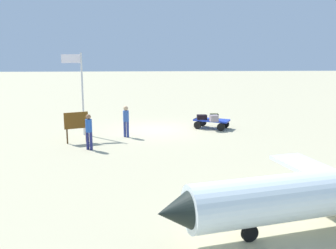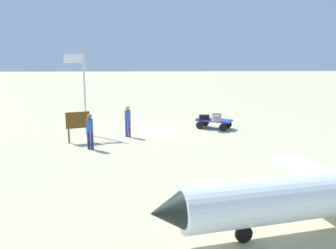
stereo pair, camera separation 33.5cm
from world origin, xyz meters
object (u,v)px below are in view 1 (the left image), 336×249
Objects in this scene: suitcase_grey at (202,117)px; worker_trailing at (89,130)px; suitcase_olive at (214,118)px; suitcase_dark at (214,116)px; signboard at (76,122)px; luggage_cart at (211,122)px; flagpole at (80,86)px; worker_lead at (126,119)px.

worker_trailing reaches higher than suitcase_grey.
suitcase_olive is 0.30× the size of worker_trailing.
suitcase_dark is 8.44m from signboard.
suitcase_dark is (-0.24, -0.42, 0.27)m from luggage_cart.
suitcase_grey is at bearing -46.04° from suitcase_olive.
worker_lead is at bearing 164.76° from flagpole.
suitcase_olive is 0.86× the size of suitcase_grey.
worker_lead is at bearing -155.37° from signboard.
suitcase_olive is at bearing 93.23° from luggage_cart.
suitcase_dark is at bearing -154.99° from worker_lead.
suitcase_olive is 0.88m from suitcase_grey.
worker_trailing is (6.60, 3.88, 0.24)m from suitcase_olive.
worker_trailing is (1.60, 2.54, -0.01)m from worker_lead.
luggage_cart is at bearing -169.86° from flagpole.
flagpole is 2.44m from signboard.
luggage_cart is 7.91m from flagpole.
suitcase_dark is 0.31× the size of signboard.
signboard reaches higher than suitcase_grey.
worker_trailing is 1.08× the size of signboard.
suitcase_dark is at bearing -155.11° from signboard.
suitcase_grey is (0.58, 0.03, 0.28)m from luggage_cart.
signboard is (0.84, -1.42, 0.07)m from worker_trailing.
worker_trailing is 3.76m from flagpole.
worker_lead is (5.01, 1.35, 0.25)m from suitcase_olive.
suitcase_grey is at bearing -142.96° from worker_trailing.
luggage_cart is 0.50× the size of flagpole.
suitcase_olive is (0.21, 1.09, 0.05)m from suitcase_dark.
suitcase_grey reaches higher than suitcase_dark.
suitcase_olive is 7.85m from signboard.
worker_lead is at bearing 25.01° from suitcase_dark.
suitcase_olive is 5.19m from worker_lead.
suitcase_olive is 7.67m from worker_trailing.
flagpole is at bearing -74.53° from worker_trailing.
worker_trailing is at bearing 37.04° from suitcase_grey.
luggage_cart is 0.56m from suitcase_dark.
signboard is at bearing 24.41° from suitcase_grey.
worker_trailing is 1.65m from signboard.
worker_trailing reaches higher than signboard.
luggage_cart is at bearing 59.78° from suitcase_dark.
signboard is at bearing 24.89° from suitcase_dark.
worker_lead is at bearing 24.29° from suitcase_grey.
signboard is at bearing 18.31° from suitcase_olive.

